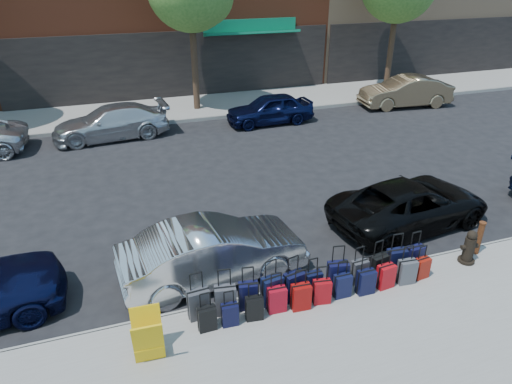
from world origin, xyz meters
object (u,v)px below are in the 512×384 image
object	(u,v)px
car_near_2	(410,204)
bollard	(479,237)
car_far_1	(111,122)
suitcase_front_5	(313,283)
car_near_1	(213,252)
fire_hydrant	(469,248)
car_far_3	(405,92)
display_rack	(148,337)
car_far_2	(270,109)

from	to	relation	value
car_near_2	bollard	bearing A→B (deg)	-170.60
car_near_2	car_far_1	world-z (taller)	car_far_1
suitcase_front_5	bollard	world-z (taller)	suitcase_front_5
bollard	car_near_1	xyz separation A→B (m)	(-6.20, 1.32, 0.09)
fire_hydrant	car_far_3	bearing A→B (deg)	68.40
car_far_1	fire_hydrant	bearing A→B (deg)	27.55
suitcase_front_5	car_far_3	xyz separation A→B (m)	(10.53, 11.86, 0.31)
bollard	car_far_1	xyz separation A→B (m)	(-7.90, 11.66, 0.07)
display_rack	fire_hydrant	bearing A→B (deg)	7.09
bollard	fire_hydrant	bearing A→B (deg)	-155.55
car_far_1	car_near_2	bearing A→B (deg)	32.40
display_rack	car_near_2	xyz separation A→B (m)	(7.31, 2.68, 0.01)
car_far_3	car_far_2	bearing A→B (deg)	-80.78
bollard	car_far_2	size ratio (longest dim) A/B	0.22
car_far_3	car_near_2	bearing A→B (deg)	-27.99
bollard	car_far_3	size ratio (longest dim) A/B	0.19
car_far_3	fire_hydrant	bearing A→B (deg)	-22.56
car_near_2	car_far_2	world-z (taller)	car_far_2
bollard	car_far_1	distance (m)	14.08
car_far_3	bollard	bearing A→B (deg)	-21.23
suitcase_front_5	car_near_2	xyz separation A→B (m)	(3.82, 2.02, 0.21)
fire_hydrant	car_near_1	xyz separation A→B (m)	(-5.73, 1.53, 0.15)
fire_hydrant	car_near_1	bearing A→B (deg)	172.33
suitcase_front_5	car_far_2	size ratio (longest dim) A/B	0.23
bollard	car_far_3	world-z (taller)	car_far_3
bollard	car_far_2	world-z (taller)	car_far_2
suitcase_front_5	car_far_2	bearing A→B (deg)	73.52
fire_hydrant	display_rack	bearing A→B (deg)	-168.38
fire_hydrant	display_rack	xyz separation A→B (m)	(-7.42, -0.56, 0.08)
display_rack	car_far_3	world-z (taller)	car_far_3
fire_hydrant	car_near_2	bearing A→B (deg)	100.42
bollard	car_far_1	world-z (taller)	car_far_1
car_near_2	fire_hydrant	bearing A→B (deg)	175.51
display_rack	car_far_1	world-z (taller)	car_far_1
display_rack	car_far_1	bearing A→B (deg)	92.81
car_far_1	car_far_2	world-z (taller)	car_far_1
fire_hydrant	display_rack	size ratio (longest dim) A/B	0.89
car_far_1	car_far_3	xyz separation A→B (m)	(14.03, 0.09, 0.07)
display_rack	car_far_2	bearing A→B (deg)	63.73
car_near_2	car_far_3	distance (m)	11.92
display_rack	car_far_2	distance (m)	13.91
display_rack	car_far_3	size ratio (longest dim) A/B	0.21
car_far_3	display_rack	bearing A→B (deg)	-41.90
car_far_1	suitcase_front_5	bearing A→B (deg)	12.07
car_near_1	car_far_2	xyz separation A→B (m)	(5.05, 10.07, -0.03)
car_near_2	car_far_3	size ratio (longest dim) A/B	1.01
display_rack	car_near_1	bearing A→B (deg)	53.76
car_near_2	car_far_2	bearing A→B (deg)	-4.24
car_far_2	car_far_3	size ratio (longest dim) A/B	0.86
bollard	car_far_3	xyz separation A→B (m)	(6.13, 11.75, 0.14)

